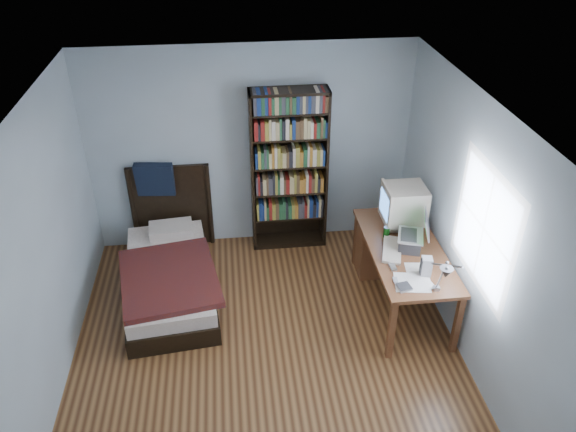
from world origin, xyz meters
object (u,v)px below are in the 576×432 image
(crt_monitor, at_px, (403,204))
(laptop, at_px, (412,239))
(speaker, at_px, (426,266))
(bed, at_px, (170,270))
(keyboard, at_px, (392,250))
(soda_can, at_px, (387,232))
(desk_lamp, at_px, (445,274))
(bookshelf, at_px, (289,171))
(desk, at_px, (391,247))

(crt_monitor, bearing_deg, laptop, -91.39)
(speaker, relative_size, bed, 0.10)
(keyboard, distance_m, soda_can, 0.26)
(speaker, bearing_deg, desk_lamp, -87.76)
(laptop, relative_size, bookshelf, 0.21)
(desk, distance_m, laptop, 0.63)
(desk_lamp, bearing_deg, desk, 88.96)
(laptop, relative_size, speaker, 2.11)
(laptop, xyz_separation_m, bed, (-2.55, 0.53, -0.58))
(laptop, bearing_deg, desk, 96.28)
(speaker, bearing_deg, soda_can, 117.38)
(speaker, height_order, bed, bed)
(crt_monitor, distance_m, speaker, 0.88)
(laptop, height_order, speaker, laptop)
(desk, relative_size, crt_monitor, 3.29)
(crt_monitor, distance_m, desk_lamp, 1.46)
(desk, xyz_separation_m, crt_monitor, (0.06, -0.05, 0.59))
(desk_lamp, bearing_deg, keyboard, 97.33)
(desk, relative_size, speaker, 8.37)
(crt_monitor, bearing_deg, bed, 177.51)
(crt_monitor, distance_m, bed, 2.67)
(desk, xyz_separation_m, bookshelf, (-1.07, 0.85, 0.59))
(soda_can, height_order, bed, bed)
(speaker, bearing_deg, bed, 169.61)
(bed, bearing_deg, desk, -1.37)
(desk, distance_m, bed, 2.51)
(keyboard, bearing_deg, bookshelf, 141.41)
(soda_can, height_order, bookshelf, bookshelf)
(desk_lamp, relative_size, soda_can, 4.73)
(crt_monitor, bearing_deg, desk, 139.95)
(crt_monitor, height_order, soda_can, crt_monitor)
(crt_monitor, xyz_separation_m, bed, (-2.56, 0.11, -0.75))
(desk, xyz_separation_m, bed, (-2.50, 0.06, -0.16))
(soda_can, bearing_deg, laptop, -48.88)
(desk_lamp, bearing_deg, bookshelf, 113.81)
(crt_monitor, relative_size, desk_lamp, 0.86)
(desk, relative_size, desk_lamp, 2.81)
(bookshelf, bearing_deg, desk, -38.66)
(laptop, xyz_separation_m, bookshelf, (-1.12, 1.32, 0.17))
(desk_lamp, xyz_separation_m, bookshelf, (-1.04, 2.35, -0.19))
(desk, bearing_deg, bookshelf, 141.34)
(laptop, relative_size, bed, 0.20)
(laptop, height_order, soda_can, laptop)
(desk, relative_size, soda_can, 13.33)
(speaker, height_order, soda_can, speaker)
(bookshelf, distance_m, bed, 1.80)
(desk, xyz_separation_m, desk_lamp, (-0.03, -1.50, 0.78))
(crt_monitor, xyz_separation_m, keyboard, (-0.22, -0.45, -0.27))
(desk_lamp, bearing_deg, crt_monitor, 86.51)
(desk_lamp, relative_size, speaker, 2.97)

